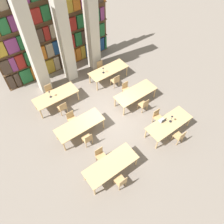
{
  "coord_description": "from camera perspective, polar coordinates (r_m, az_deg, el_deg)",
  "views": [
    {
      "loc": [
        -4.17,
        -5.85,
        9.27
      ],
      "look_at": [
        0.0,
        -0.25,
        0.67
      ],
      "focal_mm": 35.0,
      "sensor_mm": 36.0,
      "label": 1
    }
  ],
  "objects": [
    {
      "name": "pillar_right",
      "position": [
        13.12,
        -5.38,
        22.15
      ],
      "size": [
        0.61,
        0.61,
        6.0
      ],
      "color": "beige",
      "rests_on": "ground_plane"
    },
    {
      "name": "reading_table_1",
      "position": [
        10.99,
        14.65,
        -2.93
      ],
      "size": [
        2.4,
        0.94,
        0.74
      ],
      "color": "tan",
      "rests_on": "ground_plane"
    },
    {
      "name": "reading_table_5",
      "position": [
        13.34,
        -0.92,
        10.76
      ],
      "size": [
        2.4,
        0.94,
        0.74
      ],
      "color": "tan",
      "rests_on": "ground_plane"
    },
    {
      "name": "desk_lamp_2",
      "position": [
        12.92,
        -2.31,
        11.12
      ],
      "size": [
        0.14,
        0.14,
        0.4
      ],
      "color": "#232328",
      "rests_on": "reading_table_5"
    },
    {
      "name": "reading_table_2",
      "position": [
        10.69,
        -8.44,
        -3.48
      ],
      "size": [
        2.4,
        0.94,
        0.74
      ],
      "color": "tan",
      "rests_on": "ground_plane"
    },
    {
      "name": "pillar_center",
      "position": [
        12.42,
        -12.57,
        19.42
      ],
      "size": [
        0.61,
        0.61,
        6.0
      ],
      "color": "beige",
      "rests_on": "ground_plane"
    },
    {
      "name": "chair_4",
      "position": [
        10.46,
        -6.36,
        -6.99
      ],
      "size": [
        0.42,
        0.4,
        0.86
      ],
      "color": "tan",
      "rests_on": "ground_plane"
    },
    {
      "name": "chair_2",
      "position": [
        10.96,
        17.24,
        -6.11
      ],
      "size": [
        0.42,
        0.4,
        0.86
      ],
      "color": "tan",
      "rests_on": "ground_plane"
    },
    {
      "name": "laptop",
      "position": [
        10.9,
        13.08,
        -2.15
      ],
      "size": [
        0.32,
        0.22,
        0.21
      ],
      "rotation": [
        0.0,
        0.0,
        3.14
      ],
      "color": "silver",
      "rests_on": "reading_table_1"
    },
    {
      "name": "reading_table_3",
      "position": [
        12.02,
        6.21,
        4.88
      ],
      "size": [
        2.4,
        0.94,
        0.74
      ],
      "color": "tan",
      "rests_on": "ground_plane"
    },
    {
      "name": "bookshelf_bank",
      "position": [
        13.54,
        -14.87,
        20.04
      ],
      "size": [
        7.12,
        0.35,
        5.5
      ],
      "color": "brown",
      "rests_on": "ground_plane"
    },
    {
      "name": "pillar_left",
      "position": [
        11.95,
        -20.2,
        16.1
      ],
      "size": [
        0.61,
        0.61,
        6.0
      ],
      "color": "beige",
      "rests_on": "ground_plane"
    },
    {
      "name": "ground_plane",
      "position": [
        11.73,
        -0.73,
        -1.3
      ],
      "size": [
        40.0,
        40.0,
        0.0
      ],
      "primitive_type": "plane",
      "color": "gray"
    },
    {
      "name": "chair_0",
      "position": [
        9.47,
        2.43,
        -17.69
      ],
      "size": [
        0.42,
        0.4,
        0.86
      ],
      "color": "tan",
      "rests_on": "ground_plane"
    },
    {
      "name": "chair_5",
      "position": [
        11.27,
        -10.5,
        -1.69
      ],
      "size": [
        0.42,
        0.4,
        0.86
      ],
      "rotation": [
        0.0,
        0.0,
        3.14
      ],
      "color": "tan",
      "rests_on": "ground_plane"
    },
    {
      "name": "chair_10",
      "position": [
        13.0,
        0.92,
        8.25
      ],
      "size": [
        0.42,
        0.4,
        0.86
      ],
      "color": "tan",
      "rests_on": "ground_plane"
    },
    {
      "name": "chair_8",
      "position": [
        11.84,
        -12.79,
        1.14
      ],
      "size": [
        0.42,
        0.4,
        0.86
      ],
      "color": "tan",
      "rests_on": "ground_plane"
    },
    {
      "name": "chair_1",
      "position": [
        9.98,
        -3.05,
        -11.18
      ],
      "size": [
        0.42,
        0.4,
        0.86
      ],
      "rotation": [
        0.0,
        0.0,
        3.14
      ],
      "color": "tan",
      "rests_on": "ground_plane"
    },
    {
      "name": "desk_lamp_0",
      "position": [
        10.76,
        15.35,
        -1.43
      ],
      "size": [
        0.14,
        0.14,
        0.46
      ],
      "color": "#232328",
      "rests_on": "reading_table_1"
    },
    {
      "name": "chair_3",
      "position": [
        11.41,
        11.77,
        -1.13
      ],
      "size": [
        0.42,
        0.4,
        0.86
      ],
      "rotation": [
        0.0,
        0.0,
        3.14
      ],
      "color": "tan",
      "rests_on": "ground_plane"
    },
    {
      "name": "reading_table_4",
      "position": [
        12.19,
        -14.48,
        4.03
      ],
      "size": [
        2.4,
        0.94,
        0.74
      ],
      "color": "tan",
      "rests_on": "ground_plane"
    },
    {
      "name": "reading_table_0",
      "position": [
        9.51,
        -0.3,
        -13.75
      ],
      "size": [
        2.4,
        0.94,
        0.74
      ],
      "color": "tan",
      "rests_on": "ground_plane"
    },
    {
      "name": "desk_lamp_1",
      "position": [
        11.91,
        -16.0,
        4.81
      ],
      "size": [
        0.14,
        0.14,
        0.45
      ],
      "color": "#232328",
      "rests_on": "reading_table_4"
    },
    {
      "name": "chair_11",
      "position": [
        13.93,
        -2.92,
        11.62
      ],
      "size": [
        0.42,
        0.4,
        0.86
      ],
      "rotation": [
        0.0,
        0.0,
        3.14
      ],
      "color": "tan",
      "rests_on": "ground_plane"
    },
    {
      "name": "chair_6",
      "position": [
        11.8,
        8.32,
        1.92
      ],
      "size": [
        0.42,
        0.4,
        0.86
      ],
      "color": "tan",
      "rests_on": "ground_plane"
    },
    {
      "name": "chair_9",
      "position": [
        12.85,
        -15.98,
        5.25
      ],
      "size": [
        0.42,
        0.4,
        0.86
      ],
      "rotation": [
        0.0,
        0.0,
        3.14
      ],
      "color": "tan",
      "rests_on": "ground_plane"
    },
    {
      "name": "chair_7",
      "position": [
        12.53,
        3.7,
        6.12
      ],
      "size": [
        0.42,
        0.4,
        0.86
      ],
      "rotation": [
        0.0,
        0.0,
        3.14
      ],
      "color": "tan",
      "rests_on": "ground_plane"
    }
  ]
}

